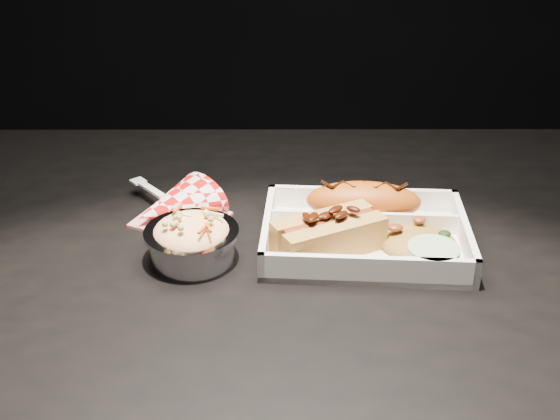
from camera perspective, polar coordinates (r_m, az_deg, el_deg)
The scene contains 8 objects.
dining_table at distance 0.92m, azimuth -0.35°, elevation -8.00°, with size 1.20×0.80×0.75m.
food_tray at distance 0.88m, azimuth 6.87°, elevation -2.28°, with size 0.26×0.20×0.04m.
fried_pastry at distance 0.92m, azimuth 6.80°, elevation 0.71°, with size 0.15×0.06×0.05m, color #AD4C11.
hotdog at distance 0.84m, azimuth 3.98°, elevation -1.78°, with size 0.14×0.11×0.06m.
fried_rice_mound at distance 0.87m, azimuth 11.24°, elevation -2.04°, with size 0.10×0.08×0.03m, color #AB7E31.
cupcake_liner at distance 0.83m, azimuth 12.30°, elevation -3.85°, with size 0.06×0.06×0.03m, color #A5C091.
foil_coleslaw_cup at distance 0.84m, azimuth -7.18°, elevation -2.27°, with size 0.11×0.11×0.07m.
napkin_fork at distance 0.94m, azimuth -8.65°, elevation 0.32°, with size 0.15×0.16×0.10m.
Camera 1 is at (0.00, -0.74, 1.20)m, focal length 45.00 mm.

